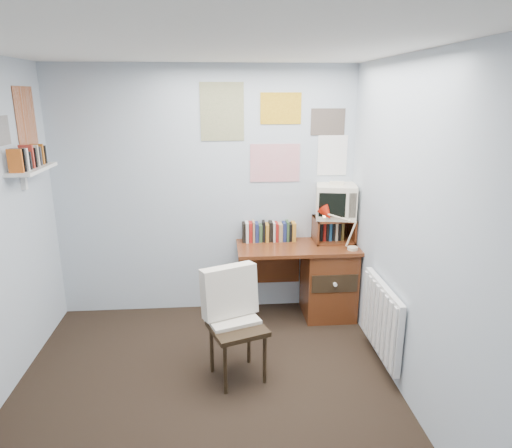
{
  "coord_description": "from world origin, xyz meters",
  "views": [
    {
      "loc": [
        0.14,
        -2.78,
        2.23
      ],
      "look_at": [
        0.44,
        0.95,
        1.15
      ],
      "focal_mm": 32.0,
      "sensor_mm": 36.0,
      "label": 1
    }
  ],
  "objects_px": {
    "crt_tv": "(336,200)",
    "wall_shelf": "(32,169)",
    "desk": "(323,278)",
    "desk_lamp": "(354,232)",
    "radiator": "(382,319)",
    "desk_chair": "(237,328)",
    "tv_riser": "(334,230)"
  },
  "relations": [
    {
      "from": "tv_riser",
      "to": "crt_tv",
      "type": "height_order",
      "value": "crt_tv"
    },
    {
      "from": "desk",
      "to": "desk_lamp",
      "type": "distance_m",
      "value": 0.61
    },
    {
      "from": "desk",
      "to": "crt_tv",
      "type": "distance_m",
      "value": 0.81
    },
    {
      "from": "desk_lamp",
      "to": "crt_tv",
      "type": "bearing_deg",
      "value": 99.9
    },
    {
      "from": "wall_shelf",
      "to": "desk_chair",
      "type": "bearing_deg",
      "value": -21.49
    },
    {
      "from": "desk_chair",
      "to": "radiator",
      "type": "xyz_separation_m",
      "value": [
        1.21,
        0.1,
        -0.02
      ]
    },
    {
      "from": "desk",
      "to": "radiator",
      "type": "height_order",
      "value": "desk"
    },
    {
      "from": "crt_tv",
      "to": "wall_shelf",
      "type": "bearing_deg",
      "value": -158.57
    },
    {
      "from": "desk",
      "to": "tv_riser",
      "type": "xyz_separation_m",
      "value": [
        0.12,
        0.11,
        0.48
      ]
    },
    {
      "from": "wall_shelf",
      "to": "radiator",
      "type": "bearing_deg",
      "value": -10.89
    },
    {
      "from": "radiator",
      "to": "wall_shelf",
      "type": "relative_size",
      "value": 1.29
    },
    {
      "from": "desk_chair",
      "to": "tv_riser",
      "type": "bearing_deg",
      "value": 27.97
    },
    {
      "from": "desk_lamp",
      "to": "crt_tv",
      "type": "relative_size",
      "value": 0.95
    },
    {
      "from": "desk_chair",
      "to": "tv_riser",
      "type": "xyz_separation_m",
      "value": [
        1.04,
        1.14,
        0.45
      ]
    },
    {
      "from": "tv_riser",
      "to": "radiator",
      "type": "bearing_deg",
      "value": -80.72
    },
    {
      "from": "desk",
      "to": "crt_tv",
      "type": "relative_size",
      "value": 3.08
    },
    {
      "from": "desk",
      "to": "desk_chair",
      "type": "bearing_deg",
      "value": -131.63
    },
    {
      "from": "desk_lamp",
      "to": "crt_tv",
      "type": "xyz_separation_m",
      "value": [
        -0.11,
        0.29,
        0.25
      ]
    },
    {
      "from": "desk_chair",
      "to": "radiator",
      "type": "bearing_deg",
      "value": -15.01
    },
    {
      "from": "tv_riser",
      "to": "crt_tv",
      "type": "bearing_deg",
      "value": 55.49
    },
    {
      "from": "desk",
      "to": "desk_lamp",
      "type": "xyz_separation_m",
      "value": [
        0.24,
        -0.16,
        0.54
      ]
    },
    {
      "from": "desk",
      "to": "desk_lamp",
      "type": "relative_size",
      "value": 3.25
    },
    {
      "from": "desk_lamp",
      "to": "radiator",
      "type": "distance_m",
      "value": 0.93
    },
    {
      "from": "crt_tv",
      "to": "desk",
      "type": "bearing_deg",
      "value": -124.67
    },
    {
      "from": "tv_riser",
      "to": "radiator",
      "type": "relative_size",
      "value": 0.5
    },
    {
      "from": "desk_chair",
      "to": "crt_tv",
      "type": "distance_m",
      "value": 1.74
    },
    {
      "from": "desk",
      "to": "desk_lamp",
      "type": "height_order",
      "value": "desk_lamp"
    },
    {
      "from": "desk",
      "to": "desk_chair",
      "type": "distance_m",
      "value": 1.38
    },
    {
      "from": "crt_tv",
      "to": "wall_shelf",
      "type": "distance_m",
      "value": 2.78
    },
    {
      "from": "desk_lamp",
      "to": "radiator",
      "type": "height_order",
      "value": "desk_lamp"
    },
    {
      "from": "desk_chair",
      "to": "tv_riser",
      "type": "relative_size",
      "value": 2.19
    },
    {
      "from": "desk",
      "to": "crt_tv",
      "type": "height_order",
      "value": "crt_tv"
    }
  ]
}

